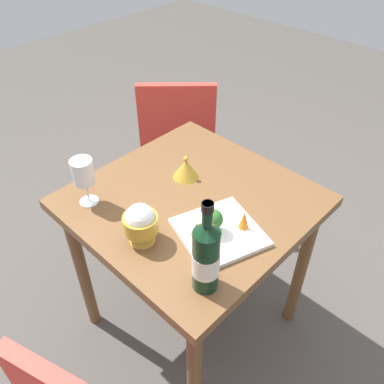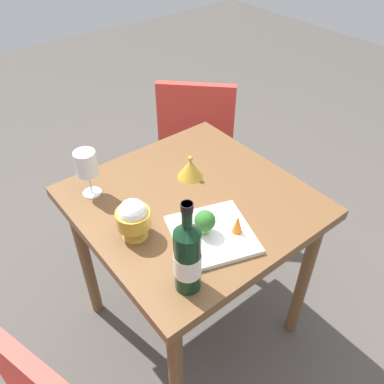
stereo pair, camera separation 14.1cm
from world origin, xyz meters
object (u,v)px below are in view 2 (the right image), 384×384
broccoli_floret (205,221)px  chair_by_wall (197,132)px  wine_glass (86,164)px  carrot_garnish_right (237,224)px  wine_bottle (188,257)px  serving_plate (212,234)px  carrot_garnish_left (188,229)px  rice_bowl (133,218)px  rice_bowl_lid (190,168)px

broccoli_floret → chair_by_wall: bearing=52.2°
wine_glass → carrot_garnish_right: (0.27, -0.48, -0.08)m
wine_bottle → serving_plate: wine_bottle is taller
carrot_garnish_left → carrot_garnish_right: (0.13, -0.09, 0.01)m
chair_by_wall → rice_bowl: bearing=-95.3°
wine_glass → carrot_garnish_right: bearing=-61.1°
serving_plate → carrot_garnish_left: (-0.07, 0.04, 0.04)m
wine_glass → rice_bowl_lid: bearing=-22.8°
wine_bottle → wine_glass: wine_bottle is taller
serving_plate → broccoli_floret: 0.06m
rice_bowl_lid → carrot_garnish_right: (-0.08, -0.34, 0.01)m
serving_plate → carrot_garnish_left: bearing=148.4°
chair_by_wall → broccoli_floret: broccoli_floret is taller
chair_by_wall → broccoli_floret: (-0.62, -0.80, 0.29)m
chair_by_wall → serving_plate: chair_by_wall is taller
serving_plate → carrot_garnish_left: size_ratio=5.84×
rice_bowl_lid → carrot_garnish_left: bearing=-129.4°
rice_bowl → carrot_garnish_right: 0.33m
carrot_garnish_left → wine_glass: bearing=108.9°
broccoli_floret → wine_glass: bearing=113.6°
wine_bottle → rice_bowl: 0.27m
rice_bowl_lid → carrot_garnish_left: 0.33m
rice_bowl → broccoli_floret: 0.22m
carrot_garnish_left → carrot_garnish_right: carrot_garnish_right is taller
chair_by_wall → wine_bottle: (-0.78, -0.92, 0.35)m
rice_bowl → carrot_garnish_left: (0.13, -0.12, -0.03)m
carrot_garnish_left → serving_plate: bearing=-31.6°
serving_plate → carrot_garnish_right: carrot_garnish_right is taller
chair_by_wall → rice_bowl_lid: size_ratio=8.50×
rice_bowl → serving_plate: (0.19, -0.16, -0.07)m
chair_by_wall → carrot_garnish_right: size_ratio=12.74×
chair_by_wall → wine_glass: (-0.80, -0.38, 0.36)m
rice_bowl → wine_glass: bearing=92.3°
rice_bowl → rice_bowl_lid: (0.33, 0.13, -0.04)m
broccoli_floret → serving_plate: bearing=-42.4°
carrot_garnish_right → carrot_garnish_left: bearing=146.8°
broccoli_floret → carrot_garnish_right: broccoli_floret is taller
wine_glass → serving_plate: (0.20, -0.44, -0.12)m
wine_glass → rice_bowl: bearing=-87.7°
wine_glass → rice_bowl_lid: 0.38m
wine_bottle → rice_bowl: (-0.01, 0.26, -0.05)m
wine_glass → rice_bowl_lid: (0.34, -0.14, -0.09)m
wine_bottle → broccoli_floret: size_ratio=3.63×
chair_by_wall → rice_bowl_lid: (-0.46, -0.52, 0.27)m
broccoli_floret → carrot_garnish_left: size_ratio=1.58×
carrot_garnish_left → carrot_garnish_right: size_ratio=0.82×
serving_plate → carrot_garnish_left: 0.08m
rice_bowl → carrot_garnish_right: size_ratio=2.12×
wine_bottle → carrot_garnish_right: (0.24, 0.06, -0.07)m
carrot_garnish_left → chair_by_wall: bearing=49.3°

